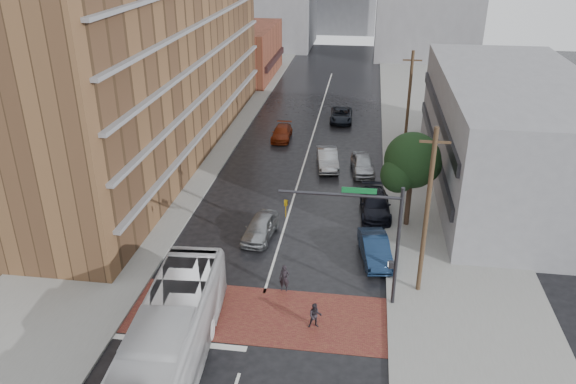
% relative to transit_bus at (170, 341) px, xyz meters
% --- Properties ---
extents(ground, '(160.00, 160.00, 0.00)m').
position_rel_transit_bus_xyz_m(ground, '(3.18, 4.27, -1.78)').
color(ground, black).
rests_on(ground, ground).
extents(crosswalk, '(14.00, 5.00, 0.02)m').
position_rel_transit_bus_xyz_m(crosswalk, '(3.18, 4.77, -1.77)').
color(crosswalk, brown).
rests_on(crosswalk, ground).
extents(sidewalk_west, '(9.00, 90.00, 0.15)m').
position_rel_transit_bus_xyz_m(sidewalk_west, '(-8.32, 29.27, -1.70)').
color(sidewalk_west, gray).
rests_on(sidewalk_west, ground).
extents(sidewalk_east, '(9.00, 90.00, 0.15)m').
position_rel_transit_bus_xyz_m(sidewalk_east, '(14.68, 29.27, -1.70)').
color(sidewalk_east, gray).
rests_on(sidewalk_east, ground).
extents(storefront_west, '(8.00, 16.00, 7.00)m').
position_rel_transit_bus_xyz_m(storefront_west, '(-8.82, 58.27, 1.72)').
color(storefront_west, brown).
rests_on(storefront_west, ground).
extents(building_east, '(11.00, 26.00, 9.00)m').
position_rel_transit_bus_xyz_m(building_east, '(19.68, 24.27, 2.72)').
color(building_east, gray).
rests_on(building_east, ground).
extents(street_tree, '(4.20, 4.10, 6.90)m').
position_rel_transit_bus_xyz_m(street_tree, '(11.70, 16.30, 2.95)').
color(street_tree, '#332319').
rests_on(street_tree, ground).
extents(signal_mast, '(6.50, 0.30, 7.20)m').
position_rel_transit_bus_xyz_m(signal_mast, '(9.03, 6.77, 2.95)').
color(signal_mast, '#2D2D33').
rests_on(signal_mast, ground).
extents(utility_pole_near, '(1.60, 0.26, 10.00)m').
position_rel_transit_bus_xyz_m(utility_pole_near, '(11.98, 8.27, 3.36)').
color(utility_pole_near, '#473321').
rests_on(utility_pole_near, ground).
extents(utility_pole_far, '(1.60, 0.26, 10.00)m').
position_rel_transit_bus_xyz_m(utility_pole_far, '(11.98, 28.27, 3.36)').
color(utility_pole_far, '#473321').
rests_on(utility_pole_far, ground).
extents(transit_bus, '(3.82, 12.94, 3.56)m').
position_rel_transit_bus_xyz_m(transit_bus, '(0.00, 0.00, 0.00)').
color(transit_bus, silver).
rests_on(transit_bus, ground).
extents(pedestrian_a, '(0.62, 0.42, 1.66)m').
position_rel_transit_bus_xyz_m(pedestrian_a, '(4.30, 7.27, -0.95)').
color(pedestrian_a, black).
rests_on(pedestrian_a, ground).
extents(pedestrian_b, '(0.79, 0.66, 1.46)m').
position_rel_transit_bus_xyz_m(pedestrian_b, '(6.38, 4.19, -1.05)').
color(pedestrian_b, black).
rests_on(pedestrian_b, ground).
extents(car_travel_a, '(2.27, 4.59, 1.51)m').
position_rel_transit_bus_xyz_m(car_travel_a, '(1.76, 13.19, -1.03)').
color(car_travel_a, '#989C9F').
rests_on(car_travel_a, ground).
extents(car_travel_b, '(2.43, 5.09, 1.61)m').
position_rel_transit_bus_xyz_m(car_travel_b, '(5.30, 26.30, -0.97)').
color(car_travel_b, '#95999C').
rests_on(car_travel_b, ground).
extents(car_travel_c, '(1.88, 4.46, 1.28)m').
position_rel_transit_bus_xyz_m(car_travel_c, '(0.22, 32.96, -1.14)').
color(car_travel_c, maroon).
rests_on(car_travel_c, ground).
extents(suv_travel, '(2.47, 5.13, 1.41)m').
position_rel_transit_bus_xyz_m(suv_travel, '(5.77, 39.59, -1.07)').
color(suv_travel, black).
rests_on(suv_travel, ground).
extents(car_parked_near, '(2.41, 4.88, 1.54)m').
position_rel_transit_bus_xyz_m(car_parked_near, '(9.48, 11.39, -1.01)').
color(car_parked_near, '#12233F').
rests_on(car_parked_near, ground).
extents(car_parked_mid, '(2.45, 5.37, 1.52)m').
position_rel_transit_bus_xyz_m(car_parked_mid, '(9.48, 17.81, -1.02)').
color(car_parked_mid, black).
rests_on(car_parked_mid, ground).
extents(car_parked_far, '(2.40, 4.75, 1.55)m').
position_rel_transit_bus_xyz_m(car_parked_far, '(8.38, 25.48, -1.00)').
color(car_parked_far, '#9EA2A6').
rests_on(car_parked_far, ground).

